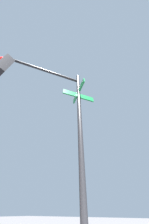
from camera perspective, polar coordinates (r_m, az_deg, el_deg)
name	(u,v)px	position (r m, az deg, el deg)	size (l,w,h in m)	color
traffic_signal_near	(42,91)	(3.29, -16.98, 10.64)	(2.05, 2.70, 5.58)	black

